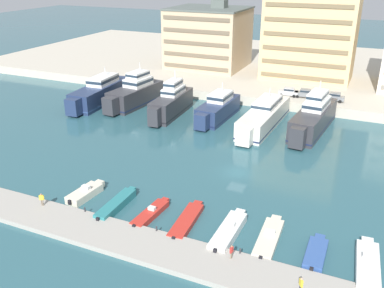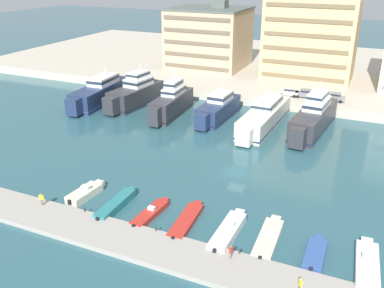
{
  "view_description": "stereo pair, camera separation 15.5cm",
  "coord_description": "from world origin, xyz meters",
  "px_view_note": "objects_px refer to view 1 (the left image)",
  "views": [
    {
      "loc": [
        16.88,
        -53.89,
        28.45
      ],
      "look_at": [
        -7.98,
        1.58,
        2.5
      ],
      "focal_mm": 40.0,
      "sensor_mm": 36.0,
      "label": 1
    },
    {
      "loc": [
        17.02,
        -53.83,
        28.45
      ],
      "look_at": [
        -7.98,
        1.58,
        2.5
      ],
      "focal_mm": 40.0,
      "sensor_mm": 36.0,
      "label": 2
    }
  ],
  "objects_px": {
    "car_grey_left": "(305,93)",
    "motorboat_white_center": "(229,231)",
    "yacht_navy_far_left": "(100,93)",
    "motorboat_cream_far_left": "(86,193)",
    "motorboat_white_right": "(368,265)",
    "motorboat_red_mid_left": "(151,213)",
    "car_grey_center_left": "(334,97)",
    "car_silver_far_left": "(289,92)",
    "motorboat_cream_center_right": "(269,238)",
    "car_white_mid_left": "(319,94)",
    "motorboat_red_center_left": "(187,221)",
    "pedestrian_far_side": "(232,251)",
    "motorboat_teal_left": "(116,205)",
    "yacht_ivory_center": "(264,116)",
    "yacht_navy_center_left": "(218,109)",
    "yacht_charcoal_center_right": "(313,117)",
    "pedestrian_near_edge": "(42,198)",
    "yacht_charcoal_left": "(135,93)",
    "pedestrian_mid_deck": "(301,284)",
    "yacht_charcoal_mid_left": "(171,103)",
    "motorboat_blue_mid_right": "(316,254)"
  },
  "relations": [
    {
      "from": "car_silver_far_left",
      "to": "pedestrian_far_side",
      "type": "bearing_deg",
      "value": -83.39
    },
    {
      "from": "motorboat_white_right",
      "to": "motorboat_red_mid_left",
      "type": "bearing_deg",
      "value": -179.39
    },
    {
      "from": "motorboat_cream_far_left",
      "to": "motorboat_cream_center_right",
      "type": "height_order",
      "value": "motorboat_cream_far_left"
    },
    {
      "from": "yacht_charcoal_left",
      "to": "car_silver_far_left",
      "type": "height_order",
      "value": "yacht_charcoal_left"
    },
    {
      "from": "yacht_ivory_center",
      "to": "pedestrian_mid_deck",
      "type": "bearing_deg",
      "value": -70.36
    },
    {
      "from": "pedestrian_near_edge",
      "to": "yacht_navy_center_left",
      "type": "bearing_deg",
      "value": 79.06
    },
    {
      "from": "motorboat_white_right",
      "to": "pedestrian_mid_deck",
      "type": "relative_size",
      "value": 5.17
    },
    {
      "from": "car_silver_far_left",
      "to": "yacht_charcoal_mid_left",
      "type": "bearing_deg",
      "value": -141.29
    },
    {
      "from": "yacht_navy_far_left",
      "to": "yacht_charcoal_center_right",
      "type": "relative_size",
      "value": 1.01
    },
    {
      "from": "motorboat_cream_center_right",
      "to": "motorboat_white_right",
      "type": "distance_m",
      "value": 10.26
    },
    {
      "from": "yacht_charcoal_left",
      "to": "car_silver_far_left",
      "type": "relative_size",
      "value": 4.21
    },
    {
      "from": "motorboat_white_right",
      "to": "car_silver_far_left",
      "type": "xyz_separation_m",
      "value": [
        -19.14,
        50.13,
        2.47
      ]
    },
    {
      "from": "car_white_mid_left",
      "to": "pedestrian_mid_deck",
      "type": "height_order",
      "value": "car_white_mid_left"
    },
    {
      "from": "yacht_navy_center_left",
      "to": "yacht_ivory_center",
      "type": "distance_m",
      "value": 9.36
    },
    {
      "from": "yacht_navy_center_left",
      "to": "yacht_charcoal_left",
      "type": "bearing_deg",
      "value": 177.38
    },
    {
      "from": "motorboat_white_right",
      "to": "pedestrian_near_edge",
      "type": "relative_size",
      "value": 5.26
    },
    {
      "from": "car_white_mid_left",
      "to": "car_grey_center_left",
      "type": "distance_m",
      "value": 3.22
    },
    {
      "from": "yacht_navy_far_left",
      "to": "motorboat_cream_far_left",
      "type": "distance_m",
      "value": 41.2
    },
    {
      "from": "motorboat_white_center",
      "to": "pedestrian_far_side",
      "type": "bearing_deg",
      "value": -67.36
    },
    {
      "from": "motorboat_cream_center_right",
      "to": "pedestrian_far_side",
      "type": "bearing_deg",
      "value": -115.56
    },
    {
      "from": "pedestrian_mid_deck",
      "to": "pedestrian_far_side",
      "type": "bearing_deg",
      "value": 164.15
    },
    {
      "from": "motorboat_teal_left",
      "to": "motorboat_white_center",
      "type": "bearing_deg",
      "value": 0.92
    },
    {
      "from": "yacht_charcoal_mid_left",
      "to": "car_grey_left",
      "type": "relative_size",
      "value": 3.99
    },
    {
      "from": "motorboat_white_center",
      "to": "yacht_charcoal_center_right",
      "type": "bearing_deg",
      "value": 85.45
    },
    {
      "from": "car_grey_left",
      "to": "motorboat_white_center",
      "type": "bearing_deg",
      "value": -88.73
    },
    {
      "from": "yacht_navy_center_left",
      "to": "motorboat_blue_mid_right",
      "type": "relative_size",
      "value": 2.53
    },
    {
      "from": "motorboat_cream_center_right",
      "to": "motorboat_cream_far_left",
      "type": "bearing_deg",
      "value": -179.17
    },
    {
      "from": "yacht_navy_center_left",
      "to": "motorboat_teal_left",
      "type": "xyz_separation_m",
      "value": [
        0.38,
        -36.27,
        -1.54
      ]
    },
    {
      "from": "yacht_navy_far_left",
      "to": "motorboat_cream_far_left",
      "type": "relative_size",
      "value": 3.32
    },
    {
      "from": "motorboat_red_center_left",
      "to": "car_white_mid_left",
      "type": "distance_m",
      "value": 51.24
    },
    {
      "from": "car_grey_center_left",
      "to": "motorboat_red_mid_left",
      "type": "bearing_deg",
      "value": -106.39
    },
    {
      "from": "yacht_charcoal_center_right",
      "to": "motorboat_white_center",
      "type": "xyz_separation_m",
      "value": [
        -2.95,
        -37.06,
        -2.04
      ]
    },
    {
      "from": "pedestrian_far_side",
      "to": "car_grey_left",
      "type": "bearing_deg",
      "value": 93.09
    },
    {
      "from": "motorboat_cream_far_left",
      "to": "car_grey_left",
      "type": "xyz_separation_m",
      "value": [
        18.95,
        50.07,
        2.48
      ]
    },
    {
      "from": "yacht_navy_center_left",
      "to": "motorboat_red_mid_left",
      "type": "xyz_separation_m",
      "value": [
        5.19,
        -36.12,
        -1.66
      ]
    },
    {
      "from": "motorboat_red_center_left",
      "to": "car_grey_left",
      "type": "relative_size",
      "value": 2.07
    },
    {
      "from": "car_grey_center_left",
      "to": "pedestrian_mid_deck",
      "type": "distance_m",
      "value": 57.17
    },
    {
      "from": "car_grey_center_left",
      "to": "pedestrian_far_side",
      "type": "relative_size",
      "value": 2.59
    },
    {
      "from": "yacht_charcoal_left",
      "to": "yacht_charcoal_mid_left",
      "type": "relative_size",
      "value": 1.06
    },
    {
      "from": "yacht_charcoal_center_right",
      "to": "pedestrian_mid_deck",
      "type": "bearing_deg",
      "value": -81.81
    },
    {
      "from": "motorboat_red_mid_left",
      "to": "motorboat_white_center",
      "type": "xyz_separation_m",
      "value": [
        9.98,
        0.09,
        0.17
      ]
    },
    {
      "from": "motorboat_cream_far_left",
      "to": "car_silver_far_left",
      "type": "relative_size",
      "value": 1.51
    },
    {
      "from": "motorboat_white_center",
      "to": "pedestrian_far_side",
      "type": "height_order",
      "value": "pedestrian_far_side"
    },
    {
      "from": "yacht_charcoal_mid_left",
      "to": "car_grey_center_left",
      "type": "relative_size",
      "value": 4.06
    },
    {
      "from": "car_white_mid_left",
      "to": "yacht_ivory_center",
      "type": "bearing_deg",
      "value": -116.16
    },
    {
      "from": "yacht_charcoal_left",
      "to": "car_silver_far_left",
      "type": "xyz_separation_m",
      "value": [
        29.91,
        13.39,
        0.38
      ]
    },
    {
      "from": "car_silver_far_left",
      "to": "car_white_mid_left",
      "type": "bearing_deg",
      "value": 6.04
    },
    {
      "from": "car_grey_left",
      "to": "car_white_mid_left",
      "type": "height_order",
      "value": "same"
    },
    {
      "from": "yacht_charcoal_left",
      "to": "pedestrian_mid_deck",
      "type": "distance_m",
      "value": 61.59
    },
    {
      "from": "car_grey_center_left",
      "to": "pedestrian_mid_deck",
      "type": "relative_size",
      "value": 2.42
    }
  ]
}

